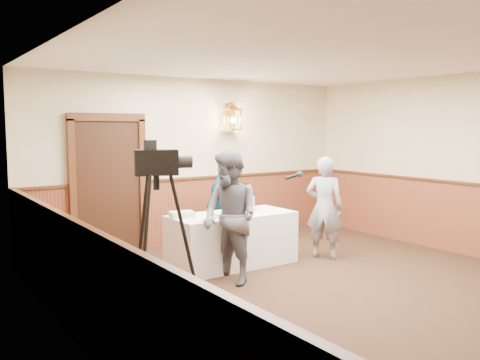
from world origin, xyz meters
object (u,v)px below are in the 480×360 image
object	(u,v)px
interviewer	(230,217)
tv_camera_rig	(158,244)
display_table	(232,239)
sheet_cake_green	(182,214)
tiered_cake	(246,202)
assistant_p	(226,203)
sheet_cake_yellow	(221,214)
baker	(325,207)

from	to	relation	value
interviewer	tv_camera_rig	size ratio (longest dim) A/B	0.96
display_table	sheet_cake_green	xyz separation A→B (m)	(-0.72, 0.16, 0.41)
tiered_cake	assistant_p	world-z (taller)	assistant_p
sheet_cake_green	display_table	bearing A→B (deg)	-12.83
interviewer	sheet_cake_yellow	bearing A→B (deg)	152.41
tv_camera_rig	display_table	bearing A→B (deg)	55.93
tiered_cake	baker	size ratio (longest dim) A/B	0.27
assistant_p	tv_camera_rig	bearing A→B (deg)	20.54
tiered_cake	interviewer	xyz separation A→B (m)	(-0.77, -0.75, -0.04)
sheet_cake_green	tv_camera_rig	distance (m)	1.80
baker	tv_camera_rig	xyz separation A→B (m)	(-3.16, -0.86, 0.01)
baker	assistant_p	world-z (taller)	assistant_p
display_table	baker	xyz separation A→B (m)	(1.38, -0.44, 0.40)
baker	tiered_cake	bearing A→B (deg)	30.55
baker	interviewer	bearing A→B (deg)	62.93
interviewer	tv_camera_rig	distance (m)	1.44
assistant_p	tv_camera_rig	world-z (taller)	tv_camera_rig
display_table	tv_camera_rig	bearing A→B (deg)	-143.78
baker	tv_camera_rig	distance (m)	3.27
tiered_cake	interviewer	world-z (taller)	interviewer
interviewer	baker	xyz separation A→B (m)	(1.86, 0.24, -0.07)
sheet_cake_yellow	interviewer	distance (m)	0.59
tiered_cake	tv_camera_rig	distance (m)	2.48
sheet_cake_yellow	display_table	bearing A→B (deg)	26.39
sheet_cake_green	tv_camera_rig	world-z (taller)	tv_camera_rig
tv_camera_rig	assistant_p	bearing A→B (deg)	62.57
sheet_cake_green	assistant_p	bearing A→B (deg)	24.60
interviewer	tv_camera_rig	bearing A→B (deg)	-70.93
tiered_cake	sheet_cake_yellow	distance (m)	0.60
tv_camera_rig	sheet_cake_yellow	bearing A→B (deg)	57.45
sheet_cake_yellow	baker	distance (m)	1.68
sheet_cake_green	tiered_cake	bearing A→B (deg)	-5.32
assistant_p	sheet_cake_yellow	bearing A→B (deg)	30.76
tv_camera_rig	interviewer	bearing A→B (deg)	45.19
tiered_cake	sheet_cake_yellow	xyz separation A→B (m)	(-0.56, -0.20, -0.10)
sheet_cake_green	interviewer	world-z (taller)	interviewer
display_table	baker	bearing A→B (deg)	-17.56
display_table	assistant_p	xyz separation A→B (m)	(0.31, 0.64, 0.42)
tiered_cake	display_table	bearing A→B (deg)	-166.58
sheet_cake_green	baker	distance (m)	2.19
baker	sheet_cake_yellow	bearing A→B (deg)	44.95
display_table	sheet_cake_green	distance (m)	0.85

